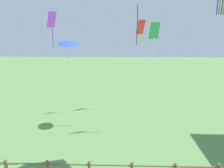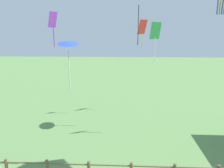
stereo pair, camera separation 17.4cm
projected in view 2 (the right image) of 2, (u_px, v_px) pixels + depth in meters
kite_purple_streamer at (53, 23)px, 13.11m from camera, size 0.48×0.71×2.11m
kite_blue_delta at (68, 45)px, 10.29m from camera, size 1.20×1.19×2.50m
kite_red_diamond at (142, 29)px, 18.35m from camera, size 0.89×0.86×2.30m
kite_green_diamond at (155, 35)px, 13.87m from camera, size 0.77×0.58×2.68m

